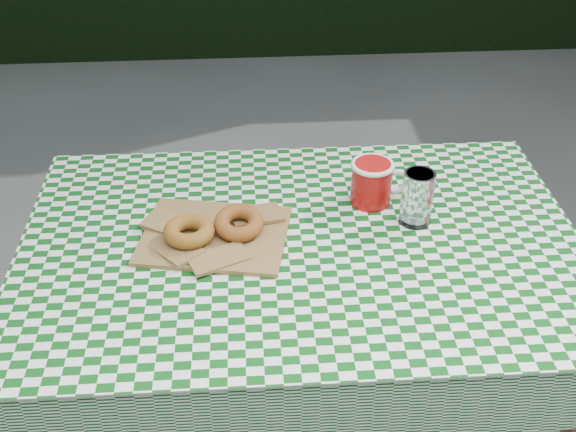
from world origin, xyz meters
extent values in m
cube|color=#4F2E1B|center=(0.15, -0.03, 0.38)|extent=(1.16, 0.78, 0.75)
cube|color=#0B4813|center=(0.15, -0.03, 0.75)|extent=(1.18, 0.80, 0.01)
cube|color=olive|center=(-0.03, 0.00, 0.76)|extent=(0.34, 0.29, 0.02)
torus|color=brown|center=(-0.08, -0.02, 0.79)|extent=(0.13, 0.13, 0.03)
torus|color=#90571D|center=(0.02, 0.00, 0.79)|extent=(0.11, 0.11, 0.03)
cylinder|color=white|center=(0.40, 0.03, 0.82)|extent=(0.09, 0.09, 0.12)
camera|label=1|loc=(0.04, -1.22, 1.65)|focal=44.68mm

